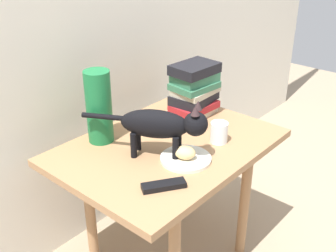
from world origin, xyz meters
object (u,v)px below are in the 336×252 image
Objects in this scene: green_vase at (99,107)px; candle_jar at (219,133)px; book_stack at (194,90)px; side_table at (168,160)px; cat at (163,125)px; tv_remote at (164,185)px; bread_roll at (185,153)px; plate at (186,159)px.

green_vase is 3.48× the size of candle_jar.
book_stack is 2.87× the size of candle_jar.
candle_jar is at bearing -44.20° from side_table.
cat is at bearing 157.26° from candle_jar.
side_table is at bearing 71.54° from tv_remote.
tv_remote is (-0.53, -0.28, -0.11)m from book_stack.
cat is 0.28m from green_vase.
green_vase is at bearing 129.19° from candle_jar.
green_vase is at bearing 104.17° from bread_roll.
plate reaches higher than side_table.
plate is at bearing 50.01° from tv_remote.
book_stack is 1.63× the size of tv_remote.
plate is 0.16m from cat.
green_vase is (-0.44, 0.13, 0.03)m from book_stack.
green_vase reaches higher than bread_roll.
cat is at bearing 110.22° from plate.
book_stack reaches higher than bread_roll.
cat is 0.24m from tv_remote.
tv_remote is (-0.09, -0.42, -0.14)m from green_vase.
bread_roll is at bearing 49.74° from tv_remote.
book_stack reaches higher than cat.
book_stack reaches higher than candle_jar.
candle_jar is (0.30, -0.37, -0.11)m from green_vase.
book_stack is (0.35, 0.23, 0.08)m from bread_roll.
cat is (-0.03, 0.09, 0.13)m from plate.
plate is 0.65× the size of green_vase.
bread_roll is (-0.06, -0.14, 0.11)m from side_table.
tv_remote reaches higher than plate.
bread_roll is 0.33× the size of book_stack.
cat is 0.40m from book_stack.
bread_roll is at bearing 178.22° from candle_jar.
side_table is at bearing 65.56° from bread_roll.
tv_remote is (-0.18, -0.05, -0.03)m from bread_roll.
plate is at bearing -111.40° from side_table.
bread_roll reaches higher than plate.
side_table is 5.86× the size of tv_remote.
green_vase is 0.49m from candle_jar.
book_stack is 0.82× the size of green_vase.
bread_roll is 0.21m from candle_jar.
candle_jar is at bearing -1.78° from bread_roll.
candle_jar is at bearing -50.81° from green_vase.
cat is at bearing -75.62° from green_vase.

